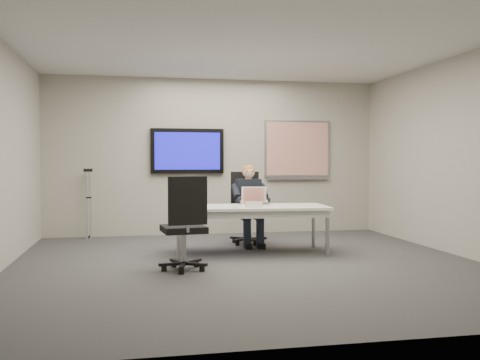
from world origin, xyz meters
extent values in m
cube|color=#353538|center=(0.00, 0.00, 0.00)|extent=(6.00, 6.00, 0.02)
cube|color=silver|center=(0.00, 0.00, 2.80)|extent=(6.00, 6.00, 0.02)
cube|color=#A7A297|center=(0.00, 3.00, 1.40)|extent=(6.00, 0.02, 2.80)
cube|color=#A7A297|center=(0.00, -3.00, 1.40)|extent=(6.00, 0.02, 2.80)
cube|color=#A7A297|center=(3.00, 0.00, 1.40)|extent=(0.02, 6.00, 2.80)
cube|color=white|center=(0.20, 0.87, 0.66)|extent=(2.26, 1.09, 0.04)
cube|color=silver|center=(0.20, 0.87, 0.59)|extent=(2.16, 0.99, 0.09)
cylinder|color=gray|center=(-0.85, 0.56, 0.32)|extent=(0.05, 0.05, 0.64)
cylinder|color=gray|center=(1.19, 0.40, 0.32)|extent=(0.05, 0.05, 0.64)
cylinder|color=gray|center=(-0.79, 1.33, 0.32)|extent=(0.05, 0.05, 0.64)
cylinder|color=gray|center=(1.25, 1.17, 0.32)|extent=(0.05, 0.05, 0.64)
cube|color=black|center=(-0.50, 2.95, 1.50)|extent=(1.30, 0.08, 0.80)
cube|color=#0E0D91|center=(-0.50, 2.90, 1.50)|extent=(1.16, 0.01, 0.66)
cube|color=gray|center=(1.55, 2.98, 1.55)|extent=(1.25, 0.04, 1.05)
cube|color=white|center=(1.55, 2.95, 1.55)|extent=(1.18, 0.01, 0.98)
cube|color=gray|center=(1.55, 2.94, 1.00)|extent=(1.18, 0.05, 0.04)
cylinder|color=gray|center=(0.34, 1.72, 0.31)|extent=(0.07, 0.07, 0.39)
cube|color=black|center=(0.34, 1.72, 0.50)|extent=(0.50, 0.50, 0.08)
cube|color=black|center=(0.34, 1.96, 0.86)|extent=(0.46, 0.06, 0.57)
cylinder|color=gray|center=(-0.85, -0.16, 0.30)|extent=(0.07, 0.07, 0.39)
cube|color=black|center=(-0.85, -0.16, 0.50)|extent=(0.56, 0.56, 0.08)
cube|color=black|center=(-0.82, -0.39, 0.86)|extent=(0.46, 0.11, 0.57)
cube|color=black|center=(0.34, 1.68, 0.77)|extent=(0.39, 0.22, 0.54)
cube|color=#371E16|center=(0.34, 1.57, 0.80)|extent=(0.20, 0.02, 0.26)
sphere|color=#E8AF8E|center=(0.34, 1.66, 1.15)|extent=(0.19, 0.19, 0.19)
ellipsoid|color=#965626|center=(0.34, 1.67, 1.17)|extent=(0.20, 0.20, 0.17)
cube|color=silver|center=(0.32, 1.04, 0.69)|extent=(0.40, 0.30, 0.02)
cube|color=black|center=(0.32, 1.02, 0.70)|extent=(0.33, 0.22, 0.00)
cube|color=silver|center=(0.32, 1.20, 0.82)|extent=(0.38, 0.14, 0.24)
cube|color=red|center=(0.32, 1.19, 0.82)|extent=(0.33, 0.11, 0.20)
cylinder|color=black|center=(0.19, 0.58, 0.68)|extent=(0.05, 0.12, 0.01)
camera|label=1|loc=(-1.43, -6.58, 1.32)|focal=40.00mm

